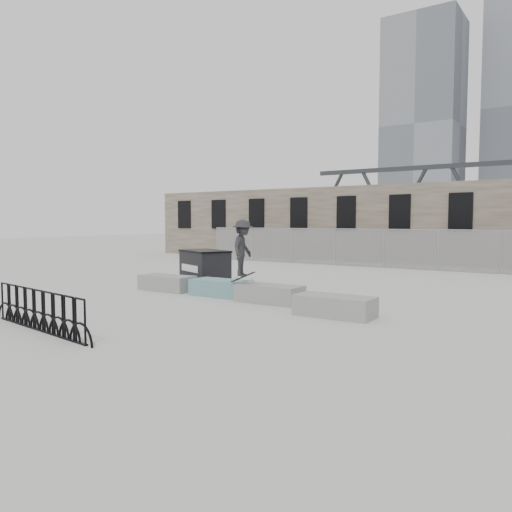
{
  "coord_description": "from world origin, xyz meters",
  "views": [
    {
      "loc": [
        8.94,
        -12.52,
        2.41
      ],
      "look_at": [
        0.02,
        0.67,
        1.3
      ],
      "focal_mm": 35.0,
      "sensor_mm": 36.0,
      "label": 1
    }
  ],
  "objects_px": {
    "planter_far_left": "(167,282)",
    "planter_center_left": "(221,287)",
    "planter_offset": "(335,305)",
    "dumpster": "(205,268)",
    "skateboarder": "(243,248)",
    "planter_center_right": "(269,293)",
    "bike_rack": "(39,311)"
  },
  "relations": [
    {
      "from": "planter_far_left",
      "to": "planter_center_left",
      "type": "distance_m",
      "value": 2.36
    },
    {
      "from": "planter_offset",
      "to": "dumpster",
      "type": "height_order",
      "value": "dumpster"
    },
    {
      "from": "planter_offset",
      "to": "skateboarder",
      "type": "relative_size",
      "value": 1.05
    },
    {
      "from": "dumpster",
      "to": "planter_center_right",
      "type": "bearing_deg",
      "value": -0.97
    },
    {
      "from": "planter_far_left",
      "to": "bike_rack",
      "type": "bearing_deg",
      "value": -70.6
    },
    {
      "from": "planter_center_left",
      "to": "skateboarder",
      "type": "relative_size",
      "value": 1.05
    },
    {
      "from": "planter_center_right",
      "to": "planter_offset",
      "type": "relative_size",
      "value": 1.0
    },
    {
      "from": "planter_center_left",
      "to": "planter_center_right",
      "type": "xyz_separation_m",
      "value": [
        2.0,
        -0.23,
        0.0
      ]
    },
    {
      "from": "planter_center_right",
      "to": "dumpster",
      "type": "height_order",
      "value": "dumpster"
    },
    {
      "from": "planter_center_right",
      "to": "planter_center_left",
      "type": "bearing_deg",
      "value": 173.56
    },
    {
      "from": "planter_center_right",
      "to": "planter_far_left",
      "type": "bearing_deg",
      "value": 177.41
    },
    {
      "from": "planter_center_right",
      "to": "skateboarder",
      "type": "distance_m",
      "value": 1.58
    },
    {
      "from": "planter_center_right",
      "to": "dumpster",
      "type": "bearing_deg",
      "value": 155.0
    },
    {
      "from": "dumpster",
      "to": "skateboarder",
      "type": "relative_size",
      "value": 1.24
    },
    {
      "from": "planter_center_left",
      "to": "skateboarder",
      "type": "distance_m",
      "value": 1.79
    },
    {
      "from": "planter_offset",
      "to": "bike_rack",
      "type": "xyz_separation_m",
      "value": [
        -4.68,
        -5.17,
        0.15
      ]
    },
    {
      "from": "planter_center_left",
      "to": "skateboarder",
      "type": "bearing_deg",
      "value": -18.64
    },
    {
      "from": "bike_rack",
      "to": "planter_offset",
      "type": "bearing_deg",
      "value": 47.85
    },
    {
      "from": "planter_center_left",
      "to": "dumpster",
      "type": "xyz_separation_m",
      "value": [
        -2.07,
        1.67,
        0.39
      ]
    },
    {
      "from": "planter_far_left",
      "to": "dumpster",
      "type": "bearing_deg",
      "value": 80.45
    },
    {
      "from": "skateboarder",
      "to": "planter_center_left",
      "type": "bearing_deg",
      "value": 55.38
    },
    {
      "from": "planter_far_left",
      "to": "planter_center_left",
      "type": "bearing_deg",
      "value": 0.68
    },
    {
      "from": "planter_center_right",
      "to": "bike_rack",
      "type": "xyz_separation_m",
      "value": [
        -2.16,
        -6.05,
        0.15
      ]
    },
    {
      "from": "planter_far_left",
      "to": "planter_center_right",
      "type": "height_order",
      "value": "same"
    },
    {
      "from": "planter_center_right",
      "to": "planter_offset",
      "type": "xyz_separation_m",
      "value": [
        2.52,
        -0.88,
        0.0
      ]
    },
    {
      "from": "skateboarder",
      "to": "planter_far_left",
      "type": "bearing_deg",
      "value": 68.16
    },
    {
      "from": "planter_center_left",
      "to": "skateboarder",
      "type": "xyz_separation_m",
      "value": [
        1.15,
        -0.39,
        1.32
      ]
    },
    {
      "from": "planter_offset",
      "to": "bike_rack",
      "type": "height_order",
      "value": "bike_rack"
    },
    {
      "from": "planter_center_left",
      "to": "planter_offset",
      "type": "height_order",
      "value": "same"
    },
    {
      "from": "planter_center_right",
      "to": "bike_rack",
      "type": "bearing_deg",
      "value": -109.62
    },
    {
      "from": "planter_offset",
      "to": "skateboarder",
      "type": "xyz_separation_m",
      "value": [
        -3.37,
        0.72,
        1.32
      ]
    },
    {
      "from": "planter_center_right",
      "to": "skateboarder",
      "type": "xyz_separation_m",
      "value": [
        -0.85,
        -0.16,
        1.32
      ]
    }
  ]
}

